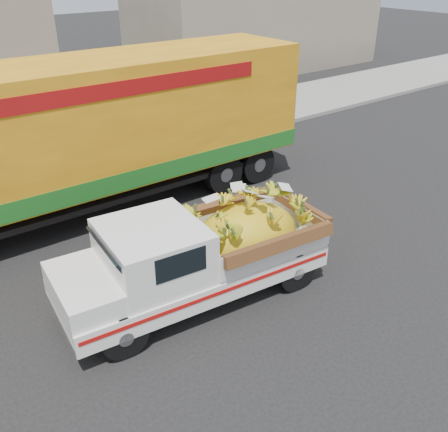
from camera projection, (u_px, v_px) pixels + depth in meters
ground at (233, 261)px, 10.85m from camera, size 100.00×100.00×0.00m
curb at (103, 168)px, 15.34m from camera, size 60.00×0.25×0.15m
sidewalk at (75, 149)px, 16.81m from camera, size 60.00×4.00×0.14m
building_right at (257, 12)px, 27.82m from camera, size 14.00×6.00×6.00m
pickup_truck at (212, 249)px, 9.46m from camera, size 5.25×2.37×1.78m
semi_trailer at (82, 134)px, 11.88m from camera, size 12.01×2.64×3.80m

